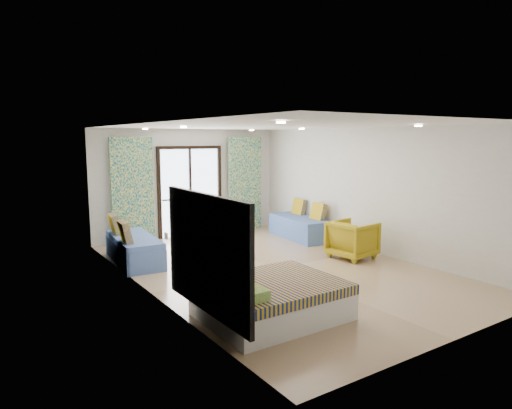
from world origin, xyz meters
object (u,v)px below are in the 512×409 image
coffee_table (214,235)px  armchair (353,238)px  daybed_right (300,226)px  bed (271,299)px  daybed_left (133,248)px

coffee_table → armchair: (2.14, -2.07, 0.06)m
daybed_right → armchair: bearing=-91.8°
daybed_right → armchair: 2.15m
bed → daybed_left: bearing=99.5°
daybed_right → coffee_table: (-2.46, -0.05, 0.08)m
daybed_right → armchair: (-0.32, -2.12, 0.14)m
coffee_table → armchair: size_ratio=0.85×
armchair → coffee_table: bearing=39.2°
daybed_left → armchair: size_ratio=2.30×
bed → daybed_right: bearing=46.5°
coffee_table → armchair: 2.97m
bed → daybed_left: 3.89m
daybed_left → daybed_right: size_ratio=1.01×
daybed_right → bed: bearing=-126.7°
daybed_right → coffee_table: size_ratio=2.69×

